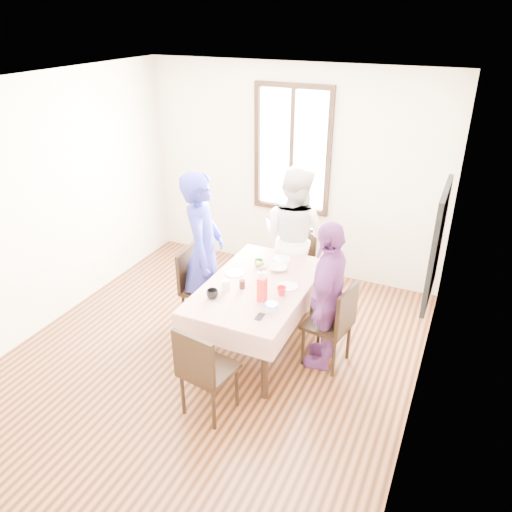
% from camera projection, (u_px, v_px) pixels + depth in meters
% --- Properties ---
extents(ground, '(4.50, 4.50, 0.00)m').
position_uv_depth(ground, '(212.00, 357.00, 5.20)').
color(ground, black).
rests_on(ground, ground).
extents(back_wall, '(4.00, 0.00, 4.00)m').
position_uv_depth(back_wall, '(292.00, 173.00, 6.43)').
color(back_wall, beige).
rests_on(back_wall, ground).
extents(right_wall, '(0.00, 4.50, 4.50)m').
position_uv_depth(right_wall, '(431.00, 284.00, 3.86)').
color(right_wall, beige).
rests_on(right_wall, ground).
extents(window_frame, '(1.02, 0.06, 1.62)m').
position_uv_depth(window_frame, '(292.00, 150.00, 6.28)').
color(window_frame, black).
rests_on(window_frame, back_wall).
extents(window_pane, '(0.90, 0.02, 1.50)m').
position_uv_depth(window_pane, '(293.00, 150.00, 6.29)').
color(window_pane, white).
rests_on(window_pane, back_wall).
extents(art_poster, '(0.04, 0.76, 0.96)m').
position_uv_depth(art_poster, '(437.00, 245.00, 4.02)').
color(art_poster, red).
rests_on(art_poster, right_wall).
extents(dining_table, '(0.88, 1.51, 0.75)m').
position_uv_depth(dining_table, '(258.00, 316.00, 5.21)').
color(dining_table, black).
rests_on(dining_table, ground).
extents(tablecloth, '(1.00, 1.63, 0.01)m').
position_uv_depth(tablecloth, '(258.00, 284.00, 5.04)').
color(tablecloth, '#5F0900').
rests_on(tablecloth, dining_table).
extents(chair_left, '(0.45, 0.45, 0.91)m').
position_uv_depth(chair_left, '(203.00, 289.00, 5.56)').
color(chair_left, black).
rests_on(chair_left, ground).
extents(chair_right, '(0.49, 0.49, 0.91)m').
position_uv_depth(chair_right, '(327.00, 324.00, 4.94)').
color(chair_right, black).
rests_on(chair_right, ground).
extents(chair_far, '(0.43, 0.43, 0.91)m').
position_uv_depth(chair_far, '(293.00, 267.00, 6.02)').
color(chair_far, black).
rests_on(chair_far, ground).
extents(chair_near, '(0.48, 0.48, 0.91)m').
position_uv_depth(chair_near, '(209.00, 369.00, 4.33)').
color(chair_near, black).
rests_on(chair_near, ground).
extents(person_left, '(0.62, 0.76, 1.80)m').
position_uv_depth(person_left, '(203.00, 253.00, 5.35)').
color(person_left, navy).
rests_on(person_left, ground).
extents(person_far, '(0.95, 0.81, 1.70)m').
position_uv_depth(person_far, '(294.00, 238.00, 5.82)').
color(person_far, silver).
rests_on(person_far, ground).
extents(person_right, '(0.43, 0.93, 1.55)m').
position_uv_depth(person_right, '(328.00, 296.00, 4.80)').
color(person_right, '#703377').
rests_on(person_right, ground).
extents(mug_black, '(0.15, 0.15, 0.09)m').
position_uv_depth(mug_black, '(212.00, 294.00, 4.77)').
color(mug_black, black).
rests_on(mug_black, tablecloth).
extents(mug_flag, '(0.13, 0.13, 0.09)m').
position_uv_depth(mug_flag, '(282.00, 291.00, 4.82)').
color(mug_flag, red).
rests_on(mug_flag, tablecloth).
extents(mug_green, '(0.14, 0.14, 0.08)m').
position_uv_depth(mug_green, '(259.00, 263.00, 5.36)').
color(mug_green, '#0C7226').
rests_on(mug_green, tablecloth).
extents(serving_bowl, '(0.24, 0.24, 0.05)m').
position_uv_depth(serving_bowl, '(279.00, 268.00, 5.29)').
color(serving_bowl, white).
rests_on(serving_bowl, tablecloth).
extents(juice_carton, '(0.08, 0.08, 0.24)m').
position_uv_depth(juice_carton, '(262.00, 289.00, 4.70)').
color(juice_carton, red).
rests_on(juice_carton, tablecloth).
extents(butter_tub, '(0.11, 0.11, 0.06)m').
position_uv_depth(butter_tub, '(271.00, 308.00, 4.59)').
color(butter_tub, white).
rests_on(butter_tub, tablecloth).
extents(jam_jar, '(0.06, 0.06, 0.09)m').
position_uv_depth(jam_jar, '(242.00, 284.00, 4.94)').
color(jam_jar, black).
rests_on(jam_jar, tablecloth).
extents(drinking_glass, '(0.08, 0.08, 0.11)m').
position_uv_depth(drinking_glass, '(226.00, 285.00, 4.89)').
color(drinking_glass, silver).
rests_on(drinking_glass, tablecloth).
extents(smartphone, '(0.06, 0.12, 0.01)m').
position_uv_depth(smartphone, '(260.00, 317.00, 4.50)').
color(smartphone, black).
rests_on(smartphone, tablecloth).
extents(flower_vase, '(0.07, 0.07, 0.13)m').
position_uv_depth(flower_vase, '(261.00, 278.00, 5.01)').
color(flower_vase, silver).
rests_on(flower_vase, tablecloth).
extents(plate_left, '(0.20, 0.20, 0.01)m').
position_uv_depth(plate_left, '(235.00, 273.00, 5.23)').
color(plate_left, white).
rests_on(plate_left, tablecloth).
extents(plate_right, '(0.20, 0.20, 0.01)m').
position_uv_depth(plate_right, '(288.00, 286.00, 4.98)').
color(plate_right, white).
rests_on(plate_right, tablecloth).
extents(plate_far, '(0.20, 0.20, 0.01)m').
position_uv_depth(plate_far, '(282.00, 259.00, 5.52)').
color(plate_far, white).
rests_on(plate_far, tablecloth).
extents(butter_lid, '(0.12, 0.12, 0.01)m').
position_uv_depth(butter_lid, '(271.00, 304.00, 4.57)').
color(butter_lid, blue).
rests_on(butter_lid, butter_tub).
extents(flower_bunch, '(0.09, 0.09, 0.10)m').
position_uv_depth(flower_bunch, '(261.00, 268.00, 4.95)').
color(flower_bunch, yellow).
rests_on(flower_bunch, flower_vase).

